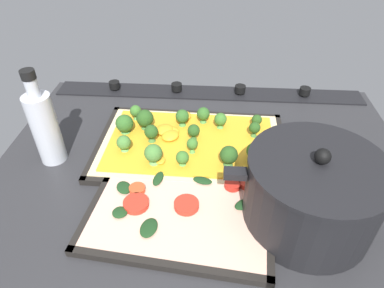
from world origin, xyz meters
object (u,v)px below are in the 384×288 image
Objects in this scene: baking_tray_back at (181,211)px; veggie_pizza_back at (181,207)px; cooking_pot at (312,193)px; oil_bottle at (45,125)px; broccoli_pizza at (187,140)px; baking_tray_front at (191,147)px.

baking_tray_back is 0.78cm from veggie_pizza_back.
oil_bottle reaches higher than cooking_pot.
oil_bottle is (27.17, -12.94, 7.62)cm from baking_tray_back.
oil_bottle is at bearing 10.35° from broccoli_pizza.
cooking_pot is at bearing 138.71° from baking_tray_front.
broccoli_pizza is 27.93cm from oil_bottle.
baking_tray_front is 1.31× the size of veggie_pizza_back.
cooking_pot is 49.68cm from oil_bottle.
cooking_pot is (-20.22, 17.76, 6.01)cm from baking_tray_front.
cooking_pot is at bearing 139.70° from broccoli_pizza.
veggie_pizza_back is at bearing -0.96° from cooking_pot.
broccoli_pizza is 1.13× the size of baking_tray_back.
oil_bottle reaches higher than baking_tray_back.
baking_tray_back is 1.09× the size of veggie_pizza_back.
oil_bottle is at bearing -15.15° from cooking_pot.
oil_bottle is (27.71, 4.78, 7.63)cm from baking_tray_front.
veggie_pizza_back is 1.56× the size of oil_bottle.
baking_tray_front is at bearing -91.88° from veggie_pizza_back.
oil_bottle is at bearing 9.78° from baking_tray_front.
veggie_pizza_back is at bearing -83.65° from baking_tray_back.
baking_tray_front is 17.43cm from veggie_pizza_back.
baking_tray_back is (0.54, 17.72, 0.01)cm from baking_tray_front.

